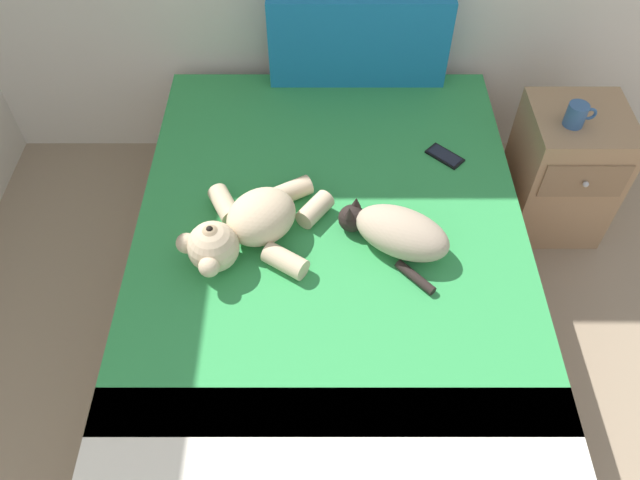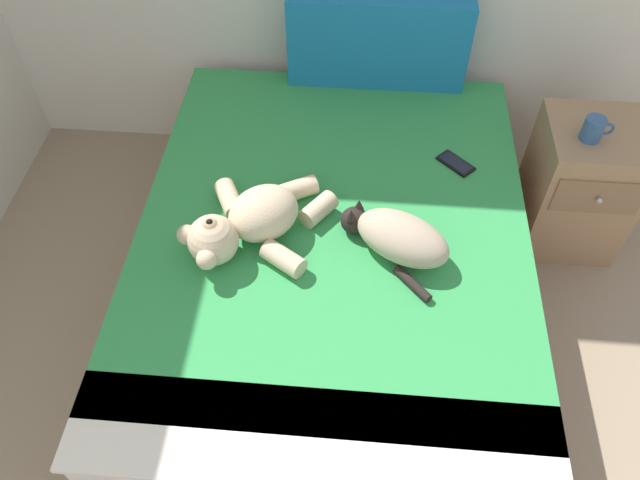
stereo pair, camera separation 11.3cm
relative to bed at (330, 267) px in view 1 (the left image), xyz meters
The scene contains 7 objects.
bed is the anchor object (origin of this frame).
patterned_cushion 0.99m from the bed, 81.70° to the left, with size 0.77×0.11×0.40m.
cat 0.41m from the bed, 22.76° to the right, with size 0.41×0.38×0.15m.
teddy_bear 0.45m from the bed, 164.56° to the right, with size 0.54×0.50×0.19m.
cell_phone 0.64m from the bed, 37.96° to the left, with size 0.16×0.15×0.01m.
nightstand 1.14m from the bed, 25.36° to the left, with size 0.40×0.42×0.61m.
mug 1.13m from the bed, 24.37° to the left, with size 0.12×0.08×0.09m.
Camera 1 is at (1.56, 1.41, 2.19)m, focal length 34.64 mm.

